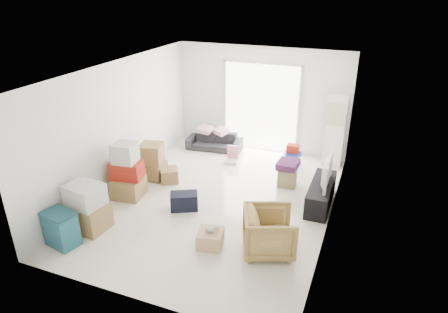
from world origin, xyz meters
name	(u,v)px	position (x,y,z in m)	size (l,w,h in m)	color
room_shell	(217,140)	(0.00, 0.00, 1.35)	(4.98, 6.48, 3.18)	silver
sliding_door	(261,104)	(0.00, 2.98, 1.24)	(2.10, 0.04, 2.33)	white
ac_tower	(335,131)	(1.95, 2.65, 0.88)	(0.45, 0.30, 1.75)	white
tv_console	(321,194)	(2.00, 0.63, 0.24)	(0.42, 1.42, 0.47)	black
television	(322,181)	(2.00, 0.63, 0.53)	(0.96, 0.55, 0.13)	black
sofa	(214,139)	(-1.11, 2.50, 0.29)	(1.48, 0.43, 0.58)	#28272D
pillow_left	(205,125)	(-1.39, 2.51, 0.64)	(0.42, 0.33, 0.13)	#DFA3AE
pillow_right	(221,127)	(-0.93, 2.54, 0.64)	(0.34, 0.27, 0.12)	#DFA3AE
armchair	(269,230)	(1.44, -1.24, 0.42)	(0.82, 0.76, 0.84)	tan
storage_bins	(61,229)	(-1.90, -2.35, 0.32)	(0.62, 0.49, 0.63)	#195060
box_stack_a	(87,208)	(-1.80, -1.78, 0.43)	(0.71, 0.61, 0.89)	olive
box_stack_b	(127,174)	(-1.80, -0.50, 0.52)	(0.70, 0.65, 1.20)	olive
box_stack_c	(152,162)	(-1.77, 0.42, 0.41)	(0.57, 0.57, 0.83)	olive
loose_box	(169,175)	(-1.33, 0.39, 0.16)	(0.38, 0.38, 0.31)	olive
duffel_bag	(184,201)	(-0.49, -0.54, 0.17)	(0.53, 0.32, 0.34)	black
ottoman	(287,177)	(1.18, 1.19, 0.20)	(0.40, 0.40, 0.40)	#8A8350
blanket	(288,166)	(1.18, 1.19, 0.47)	(0.44, 0.44, 0.14)	#4C1E4A
kids_table	(293,151)	(1.08, 2.15, 0.41)	(0.45, 0.45, 0.59)	#0C33B2
toy_walker	(232,158)	(-0.38, 1.88, 0.12)	(0.36, 0.33, 0.42)	silver
wood_crate	(210,239)	(0.47, -1.45, 0.14)	(0.42, 0.42, 0.28)	tan
plush_bunny	(212,229)	(0.50, -1.45, 0.34)	(0.25, 0.14, 0.12)	#B2ADA8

